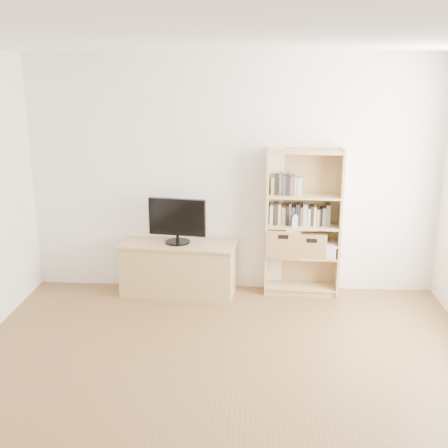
# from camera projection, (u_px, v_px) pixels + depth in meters

# --- Properties ---
(floor) EXTENTS (4.50, 5.00, 0.01)m
(floor) POSITION_uv_depth(u_px,v_px,m) (218.00, 415.00, 4.09)
(floor) COLOR brown
(floor) RESTS_ON ground
(back_wall) EXTENTS (4.50, 0.02, 2.60)m
(back_wall) POSITION_uv_depth(u_px,v_px,m) (233.00, 176.00, 6.14)
(back_wall) COLOR white
(back_wall) RESTS_ON floor
(ceiling) EXTENTS (4.50, 5.00, 0.01)m
(ceiling) POSITION_uv_depth(u_px,v_px,m) (217.00, 41.00, 3.38)
(ceiling) COLOR white
(ceiling) RESTS_ON back_wall
(tv_stand) EXTENTS (1.27, 0.58, 0.57)m
(tv_stand) POSITION_uv_depth(u_px,v_px,m) (178.00, 269.00, 6.22)
(tv_stand) COLOR tan
(tv_stand) RESTS_ON floor
(bookshelf) EXTENTS (0.82, 0.33, 1.62)m
(bookshelf) POSITION_uv_depth(u_px,v_px,m) (303.00, 223.00, 6.09)
(bookshelf) COLOR tan
(bookshelf) RESTS_ON floor
(television) EXTENTS (0.63, 0.14, 0.49)m
(television) POSITION_uv_depth(u_px,v_px,m) (177.00, 221.00, 6.07)
(television) COLOR black
(television) RESTS_ON tv_stand
(books_row_mid) EXTENTS (0.84, 0.20, 0.22)m
(books_row_mid) POSITION_uv_depth(u_px,v_px,m) (303.00, 215.00, 6.08)
(books_row_mid) COLOR #BAB1A8
(books_row_mid) RESTS_ON bookshelf
(books_row_upper) EXTENTS (0.43, 0.19, 0.22)m
(books_row_upper) POSITION_uv_depth(u_px,v_px,m) (288.00, 184.00, 6.01)
(books_row_upper) COLOR #BAB1A8
(books_row_upper) RESTS_ON bookshelf
(baby_monitor) EXTENTS (0.06, 0.05, 0.11)m
(baby_monitor) POSITION_uv_depth(u_px,v_px,m) (295.00, 222.00, 6.00)
(baby_monitor) COLOR white
(baby_monitor) RESTS_ON bookshelf
(basket_left) EXTENTS (0.38, 0.31, 0.30)m
(basket_left) POSITION_uv_depth(u_px,v_px,m) (283.00, 241.00, 6.17)
(basket_left) COLOR brown
(basket_left) RESTS_ON bookshelf
(basket_right) EXTENTS (0.35, 0.30, 0.27)m
(basket_right) POSITION_uv_depth(u_px,v_px,m) (311.00, 243.00, 6.14)
(basket_right) COLOR brown
(basket_right) RESTS_ON bookshelf
(laptop) EXTENTS (0.35, 0.25, 0.03)m
(laptop) POSITION_uv_depth(u_px,v_px,m) (301.00, 227.00, 6.10)
(laptop) COLOR silver
(laptop) RESTS_ON basket_left
(magazine_stack) EXTENTS (0.26, 0.32, 0.13)m
(magazine_stack) POSITION_uv_depth(u_px,v_px,m) (328.00, 250.00, 6.14)
(magazine_stack) COLOR silver
(magazine_stack) RESTS_ON bookshelf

